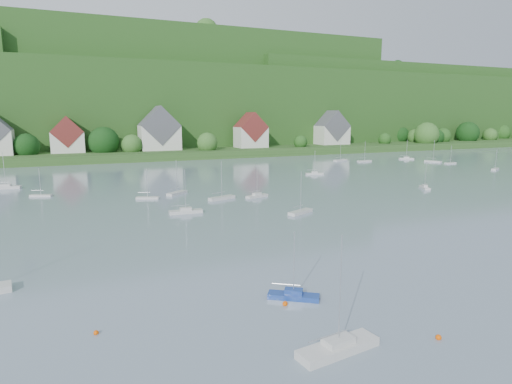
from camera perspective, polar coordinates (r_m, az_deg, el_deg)
far_shore_strip at (r=196.13m, az=-14.58°, el=5.15°), size 600.00×60.00×3.00m
forested_ridge at (r=263.59m, az=-17.05°, el=10.87°), size 620.00×181.22×69.89m
village_building_1 at (r=182.46m, az=-23.55°, el=6.59°), size 12.00×9.36×14.00m
village_building_2 at (r=184.64m, az=-12.58°, el=7.68°), size 16.00×11.44×18.00m
village_building_3 at (r=194.28m, az=-0.69°, el=7.78°), size 13.00×10.40×15.50m
village_building_4 at (r=218.91m, az=9.95°, el=7.93°), size 15.00×10.40×16.50m
near_sailboat_0 at (r=34.31m, az=10.74°, el=-19.30°), size 6.79×2.70×8.92m
near_sailboat_1 at (r=42.40m, az=4.95°, el=-13.31°), size 4.78×3.87×6.56m
mooring_buoy_0 at (r=38.39m, az=22.83°, el=-17.37°), size 0.47×0.47×0.47m
mooring_buoy_3 at (r=41.20m, az=3.84°, el=-14.61°), size 0.50×0.50×0.50m
mooring_buoy_5 at (r=38.51m, az=-20.26°, el=-17.11°), size 0.41×0.41×0.41m
far_sailboat_cluster at (r=116.65m, az=-2.64°, el=1.77°), size 182.34×76.03×8.71m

